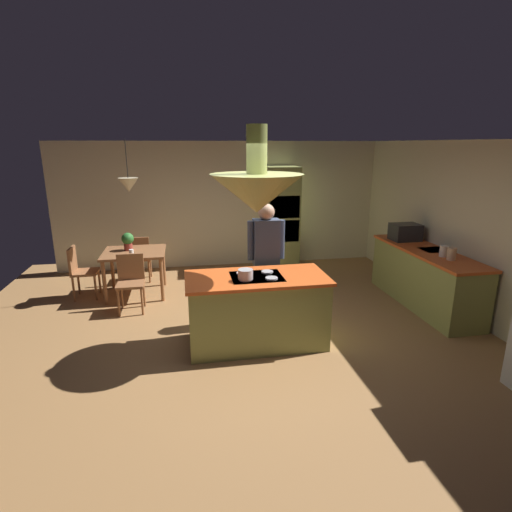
% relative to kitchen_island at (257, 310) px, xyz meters
% --- Properties ---
extents(ground, '(8.16, 8.16, 0.00)m').
position_rel_kitchen_island_xyz_m(ground, '(0.00, 0.20, -0.46)').
color(ground, '#9E7042').
extents(wall_back, '(6.80, 0.10, 2.55)m').
position_rel_kitchen_island_xyz_m(wall_back, '(0.00, 3.65, 0.82)').
color(wall_back, beige).
rests_on(wall_back, ground).
extents(wall_right, '(0.10, 7.20, 2.55)m').
position_rel_kitchen_island_xyz_m(wall_right, '(3.25, 0.60, 0.82)').
color(wall_right, beige).
rests_on(wall_right, ground).
extents(kitchen_island, '(1.76, 0.87, 0.93)m').
position_rel_kitchen_island_xyz_m(kitchen_island, '(0.00, 0.00, 0.00)').
color(kitchen_island, '#8C934C').
rests_on(kitchen_island, ground).
extents(counter_run_right, '(0.73, 2.31, 0.91)m').
position_rel_kitchen_island_xyz_m(counter_run_right, '(2.84, 0.80, 0.01)').
color(counter_run_right, '#8C934C').
rests_on(counter_run_right, ground).
extents(oven_tower, '(0.66, 0.62, 2.06)m').
position_rel_kitchen_island_xyz_m(oven_tower, '(1.10, 3.24, 0.57)').
color(oven_tower, '#8C934C').
rests_on(oven_tower, ground).
extents(dining_table, '(1.01, 0.90, 0.76)m').
position_rel_kitchen_island_xyz_m(dining_table, '(-1.70, 2.10, 0.20)').
color(dining_table, '#945D37').
rests_on(dining_table, ground).
extents(person_at_island, '(0.53, 0.23, 1.70)m').
position_rel_kitchen_island_xyz_m(person_at_island, '(0.26, 0.70, 0.52)').
color(person_at_island, tan).
rests_on(person_at_island, ground).
extents(range_hood, '(1.10, 1.10, 1.00)m').
position_rel_kitchen_island_xyz_m(range_hood, '(0.00, 0.00, 1.50)').
color(range_hood, '#8C934C').
extents(pendant_light_over_table, '(0.32, 0.32, 0.82)m').
position_rel_kitchen_island_xyz_m(pendant_light_over_table, '(-1.70, 2.10, 1.40)').
color(pendant_light_over_table, beige).
extents(chair_facing_island, '(0.40, 0.40, 0.87)m').
position_rel_kitchen_island_xyz_m(chair_facing_island, '(-1.70, 1.43, 0.05)').
color(chair_facing_island, '#945D37').
rests_on(chair_facing_island, ground).
extents(chair_by_back_wall, '(0.40, 0.40, 0.87)m').
position_rel_kitchen_island_xyz_m(chair_by_back_wall, '(-1.70, 2.77, 0.05)').
color(chair_by_back_wall, '#945D37').
rests_on(chair_by_back_wall, ground).
extents(chair_at_corner, '(0.40, 0.40, 0.87)m').
position_rel_kitchen_island_xyz_m(chair_at_corner, '(-2.58, 2.10, 0.05)').
color(chair_at_corner, '#945D37').
rests_on(chair_at_corner, ground).
extents(potted_plant_on_table, '(0.20, 0.20, 0.30)m').
position_rel_kitchen_island_xyz_m(potted_plant_on_table, '(-1.80, 2.20, 0.47)').
color(potted_plant_on_table, '#99382D').
rests_on(potted_plant_on_table, dining_table).
extents(cup_on_table, '(0.07, 0.07, 0.09)m').
position_rel_kitchen_island_xyz_m(cup_on_table, '(-1.72, 1.87, 0.35)').
color(cup_on_table, white).
rests_on(cup_on_table, dining_table).
extents(canister_flour, '(0.12, 0.12, 0.18)m').
position_rel_kitchen_island_xyz_m(canister_flour, '(2.84, 0.23, 0.54)').
color(canister_flour, '#E0B78C').
rests_on(canister_flour, counter_run_right).
extents(canister_sugar, '(0.12, 0.12, 0.16)m').
position_rel_kitchen_island_xyz_m(canister_sugar, '(2.84, 0.41, 0.53)').
color(canister_sugar, silver).
rests_on(canister_sugar, counter_run_right).
extents(microwave_on_counter, '(0.46, 0.36, 0.28)m').
position_rel_kitchen_island_xyz_m(microwave_on_counter, '(2.84, 1.48, 0.59)').
color(microwave_on_counter, '#232326').
rests_on(microwave_on_counter, counter_run_right).
extents(cooking_pot_on_cooktop, '(0.18, 0.18, 0.12)m').
position_rel_kitchen_island_xyz_m(cooking_pot_on_cooktop, '(-0.16, -0.13, 0.53)').
color(cooking_pot_on_cooktop, '#B2B2B7').
rests_on(cooking_pot_on_cooktop, kitchen_island).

